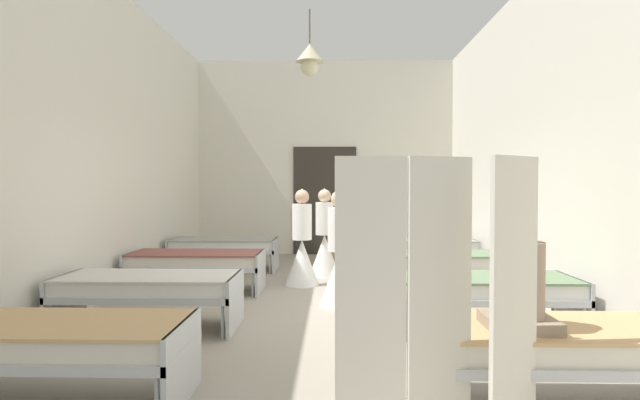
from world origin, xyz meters
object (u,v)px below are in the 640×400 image
object	(u,v)px
bed_left_row_0	(52,341)
nurse_far_aisle	(302,251)
bed_left_row_1	(149,287)
potted_plant	(339,226)
bed_right_row_1	(484,289)
bed_right_row_3	(422,247)
bed_left_row_2	(196,261)
nurse_near_aisle	(339,264)
patient_seated_primary	(519,284)
privacy_screen	(441,300)
bed_right_row_2	(445,262)
bed_left_row_3	(224,246)
bed_right_row_0	(566,345)
nurse_mid_aisle	(324,245)

from	to	relation	value
bed_left_row_0	nurse_far_aisle	bearing A→B (deg)	70.93
bed_left_row_1	potted_plant	xyz separation A→B (m)	(2.09, 4.74, 0.28)
bed_right_row_1	bed_right_row_3	bearing A→B (deg)	90.00
bed_left_row_2	nurse_near_aisle	bearing A→B (deg)	-22.06
nurse_far_aisle	patient_seated_primary	distance (m)	4.75
bed_left_row_0	privacy_screen	world-z (taller)	privacy_screen
bed_right_row_2	potted_plant	world-z (taller)	potted_plant
bed_left_row_1	nurse_near_aisle	world-z (taller)	nurse_near_aisle
bed_left_row_0	potted_plant	xyz separation A→B (m)	(2.09, 6.64, 0.28)
bed_left_row_3	patient_seated_primary	xyz separation A→B (m)	(3.22, -5.79, 0.43)
bed_right_row_3	bed_left_row_2	bearing A→B (deg)	-151.95
bed_right_row_2	bed_left_row_3	xyz separation A→B (m)	(-3.57, 1.90, 0.00)
nurse_near_aisle	patient_seated_primary	xyz separation A→B (m)	(1.16, -3.05, 0.34)
nurse_far_aisle	privacy_screen	size ratio (longest dim) A/B	0.87
nurse_near_aisle	patient_seated_primary	size ratio (longest dim) A/B	1.86
privacy_screen	bed_left_row_3	bearing A→B (deg)	93.67
bed_right_row_0	bed_right_row_3	bearing A→B (deg)	90.00
bed_right_row_0	nurse_near_aisle	size ratio (longest dim) A/B	1.28
bed_left_row_2	bed_left_row_3	size ratio (longest dim) A/B	1.00
bed_left_row_0	potted_plant	distance (m)	6.97
bed_right_row_3	nurse_near_aisle	world-z (taller)	nurse_near_aisle
bed_right_row_2	bed_right_row_3	distance (m)	1.90
privacy_screen	bed_left_row_1	bearing A→B (deg)	118.43
bed_left_row_2	nurse_near_aisle	distance (m)	2.22
nurse_near_aisle	patient_seated_primary	bearing A→B (deg)	68.87
bed_left_row_0	bed_right_row_3	bearing A→B (deg)	57.97
patient_seated_primary	potted_plant	bearing A→B (deg)	99.48
bed_left_row_2	nurse_far_aisle	size ratio (longest dim) A/B	1.28
nurse_near_aisle	bed_left_row_2	bearing A→B (deg)	-64.02
bed_left_row_2	patient_seated_primary	xyz separation A→B (m)	(3.22, -3.89, 0.43)
bed_left_row_1	privacy_screen	size ratio (longest dim) A/B	1.12
patient_seated_primary	potted_plant	xyz separation A→B (m)	(-1.12, 6.73, -0.15)
bed_right_row_0	privacy_screen	size ratio (longest dim) A/B	1.12
nurse_far_aisle	potted_plant	xyz separation A→B (m)	(0.60, 2.32, 0.19)
patient_seated_primary	privacy_screen	distance (m)	0.72
nurse_far_aisle	privacy_screen	bearing A→B (deg)	-131.21
nurse_near_aisle	nurse_mid_aisle	xyz separation A→B (m)	(-0.23, 2.17, 0.00)
bed_left_row_3	potted_plant	bearing A→B (deg)	24.17
bed_left_row_0	bed_left_row_3	size ratio (longest dim) A/B	1.00
nurse_mid_aisle	bed_right_row_0	bearing A→B (deg)	15.74
nurse_near_aisle	patient_seated_primary	world-z (taller)	nurse_near_aisle
bed_right_row_0	bed_left_row_2	world-z (taller)	same
bed_left_row_0	bed_right_row_1	bearing A→B (deg)	28.05
bed_left_row_1	patient_seated_primary	world-z (taller)	patient_seated_primary
bed_left_row_2	nurse_far_aisle	world-z (taller)	nurse_far_aisle
bed_right_row_0	bed_left_row_1	size ratio (longest dim) A/B	1.00
bed_left_row_2	nurse_mid_aisle	distance (m)	2.27
bed_right_row_1	bed_left_row_3	xyz separation A→B (m)	(-3.57, 3.80, 0.00)
potted_plant	bed_right_row_2	bearing A→B (deg)	-62.58
bed_left_row_1	privacy_screen	distance (m)	3.56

